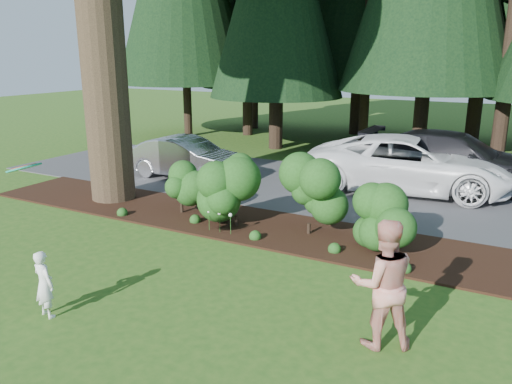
{
  "coord_description": "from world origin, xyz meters",
  "views": [
    {
      "loc": [
        5.74,
        -7.01,
        4.15
      ],
      "look_at": [
        0.91,
        1.97,
        1.3
      ],
      "focal_mm": 35.0,
      "sensor_mm": 36.0,
      "label": 1
    }
  ],
  "objects_px": {
    "car_silver_wagon": "(187,158)",
    "child": "(44,284)",
    "frisbee": "(24,168)",
    "car_white_suv": "(408,164)",
    "adult": "(383,284)",
    "car_dark_suv": "(453,159)"
  },
  "relations": [
    {
      "from": "frisbee",
      "to": "car_white_suv",
      "type": "bearing_deg",
      "value": 69.2
    },
    {
      "from": "car_white_suv",
      "to": "adult",
      "type": "xyz_separation_m",
      "value": [
        1.47,
        -8.75,
        0.09
      ]
    },
    {
      "from": "car_silver_wagon",
      "to": "car_white_suv",
      "type": "relative_size",
      "value": 0.69
    },
    {
      "from": "car_silver_wagon",
      "to": "frisbee",
      "type": "bearing_deg",
      "value": -160.91
    },
    {
      "from": "car_white_suv",
      "to": "car_dark_suv",
      "type": "xyz_separation_m",
      "value": [
        1.11,
        1.48,
        -0.0
      ]
    },
    {
      "from": "car_silver_wagon",
      "to": "car_dark_suv",
      "type": "bearing_deg",
      "value": -68.28
    },
    {
      "from": "car_white_suv",
      "to": "adult",
      "type": "relative_size",
      "value": 3.14
    },
    {
      "from": "car_white_suv",
      "to": "frisbee",
      "type": "height_order",
      "value": "frisbee"
    },
    {
      "from": "car_silver_wagon",
      "to": "car_dark_suv",
      "type": "relative_size",
      "value": 0.72
    },
    {
      "from": "car_silver_wagon",
      "to": "car_dark_suv",
      "type": "xyz_separation_m",
      "value": [
        8.07,
        3.33,
        0.15
      ]
    },
    {
      "from": "car_dark_suv",
      "to": "adult",
      "type": "bearing_deg",
      "value": -177.01
    },
    {
      "from": "car_silver_wagon",
      "to": "frisbee",
      "type": "xyz_separation_m",
      "value": [
        3.04,
        -8.45,
        1.68
      ]
    },
    {
      "from": "car_silver_wagon",
      "to": "child",
      "type": "relative_size",
      "value": 3.7
    },
    {
      "from": "car_dark_suv",
      "to": "car_silver_wagon",
      "type": "bearing_deg",
      "value": 113.42
    },
    {
      "from": "car_silver_wagon",
      "to": "child",
      "type": "height_order",
      "value": "car_silver_wagon"
    },
    {
      "from": "car_silver_wagon",
      "to": "frisbee",
      "type": "distance_m",
      "value": 9.14
    },
    {
      "from": "car_silver_wagon",
      "to": "child",
      "type": "distance_m",
      "value": 9.31
    },
    {
      "from": "car_silver_wagon",
      "to": "car_dark_suv",
      "type": "distance_m",
      "value": 8.73
    },
    {
      "from": "car_white_suv",
      "to": "car_dark_suv",
      "type": "relative_size",
      "value": 1.05
    },
    {
      "from": "car_silver_wagon",
      "to": "adult",
      "type": "bearing_deg",
      "value": -130.01
    },
    {
      "from": "car_dark_suv",
      "to": "child",
      "type": "height_order",
      "value": "car_dark_suv"
    },
    {
      "from": "car_dark_suv",
      "to": "frisbee",
      "type": "bearing_deg",
      "value": 157.9
    }
  ]
}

